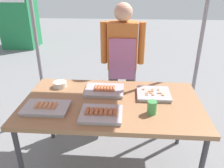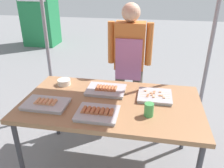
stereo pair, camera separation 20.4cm
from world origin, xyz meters
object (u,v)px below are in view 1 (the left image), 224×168
at_px(tray_pork_links, 46,108).
at_px(tray_spring_rolls, 104,90).
at_px(neighbor_stall_left, 18,14).
at_px(condiment_bowl, 60,84).
at_px(tray_grilled_sausages, 101,114).
at_px(stall_table, 112,106).
at_px(tray_meat_skewers, 153,94).
at_px(drink_cup_near_edge, 152,107).
at_px(vendor_woman, 122,57).

relative_size(tray_pork_links, tray_spring_rolls, 1.02).
bearing_deg(neighbor_stall_left, condiment_bowl, -60.76).
bearing_deg(tray_spring_rolls, tray_grilled_sausages, -87.76).
distance_m(stall_table, tray_meat_skewers, 0.42).
height_order(tray_grilled_sausages, tray_spring_rolls, tray_grilled_sausages).
xyz_separation_m(drink_cup_near_edge, neighbor_stall_left, (-3.11, 4.42, 0.06)).
height_order(tray_spring_rolls, drink_cup_near_edge, drink_cup_near_edge).
xyz_separation_m(tray_spring_rolls, drink_cup_near_edge, (0.42, -0.36, 0.04)).
bearing_deg(condiment_bowl, stall_table, -25.82).
bearing_deg(tray_grilled_sausages, tray_spring_rolls, 92.24).
xyz_separation_m(stall_table, tray_meat_skewers, (0.39, 0.14, 0.07)).
bearing_deg(tray_spring_rolls, condiment_bowl, 170.03).
height_order(drink_cup_near_edge, vendor_woman, vendor_woman).
height_order(stall_table, neighbor_stall_left, neighbor_stall_left).
relative_size(tray_spring_rolls, condiment_bowl, 2.76).
bearing_deg(tray_grilled_sausages, tray_meat_skewers, 40.46).
xyz_separation_m(stall_table, tray_spring_rolls, (-0.08, 0.18, 0.07)).
xyz_separation_m(tray_spring_rolls, condiment_bowl, (-0.46, 0.08, 0.01)).
xyz_separation_m(tray_spring_rolls, vendor_woman, (0.15, 0.63, 0.12)).
distance_m(tray_spring_rolls, condiment_bowl, 0.47).
relative_size(tray_grilled_sausages, neighbor_stall_left, 0.20).
bearing_deg(vendor_woman, tray_meat_skewers, 115.01).
xyz_separation_m(vendor_woman, neighbor_stall_left, (-2.84, 3.43, -0.02)).
height_order(tray_grilled_sausages, vendor_woman, vendor_woman).
bearing_deg(tray_grilled_sausages, tray_pork_links, 172.00).
height_order(tray_meat_skewers, neighbor_stall_left, neighbor_stall_left).
height_order(tray_spring_rolls, vendor_woman, vendor_woman).
bearing_deg(stall_table, tray_meat_skewers, 20.28).
xyz_separation_m(tray_grilled_sausages, vendor_woman, (0.14, 1.06, 0.12)).
xyz_separation_m(stall_table, neighbor_stall_left, (-2.77, 4.25, 0.17)).
bearing_deg(tray_meat_skewers, vendor_woman, 115.01).
height_order(tray_grilled_sausages, neighbor_stall_left, neighbor_stall_left).
bearing_deg(tray_spring_rolls, vendor_woman, 76.32).
height_order(tray_pork_links, drink_cup_near_edge, drink_cup_near_edge).
distance_m(tray_pork_links, neighbor_stall_left, 4.95).
bearing_deg(neighbor_stall_left, vendor_woman, -50.33).
bearing_deg(tray_pork_links, tray_grilled_sausages, -8.00).
height_order(stall_table, tray_meat_skewers, tray_meat_skewers).
bearing_deg(condiment_bowl, tray_spring_rolls, -9.97).
bearing_deg(tray_meat_skewers, tray_spring_rolls, 175.16).
height_order(tray_grilled_sausages, tray_meat_skewers, tray_grilled_sausages).
xyz_separation_m(stall_table, condiment_bowl, (-0.54, 0.26, 0.08)).
xyz_separation_m(stall_table, tray_grilled_sausages, (-0.07, -0.24, 0.07)).
distance_m(tray_pork_links, condiment_bowl, 0.44).
relative_size(tray_meat_skewers, drink_cup_near_edge, 2.77).
relative_size(stall_table, tray_meat_skewers, 5.18).
xyz_separation_m(tray_meat_skewers, vendor_woman, (-0.31, 0.67, 0.13)).
distance_m(tray_grilled_sausages, drink_cup_near_edge, 0.41).
bearing_deg(tray_spring_rolls, tray_pork_links, -141.95).
distance_m(tray_spring_rolls, drink_cup_near_edge, 0.56).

